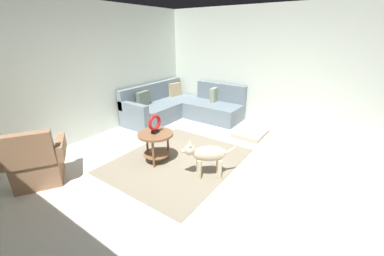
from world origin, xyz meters
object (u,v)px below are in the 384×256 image
object	(u,v)px
sectional_couch	(181,107)
side_table	(156,140)
dog	(206,155)
armchair	(37,164)
dog_bed_mat	(251,133)
torus_sculpture	(155,124)

from	to	relation	value
sectional_couch	side_table	bearing A→B (deg)	-153.60
side_table	dog	size ratio (longest dim) A/B	0.85
dog	side_table	bearing A→B (deg)	58.19
armchair	dog_bed_mat	size ratio (longest dim) A/B	1.24
torus_sculpture	dog_bed_mat	size ratio (longest dim) A/B	0.41
side_table	torus_sculpture	bearing A→B (deg)	-82.87
armchair	dog	size ratio (longest dim) A/B	1.41
sectional_couch	torus_sculpture	bearing A→B (deg)	-153.60
armchair	torus_sculpture	bearing A→B (deg)	-2.67
armchair	dog	xyz separation A→B (m)	(1.57, -1.96, 0.05)
torus_sculpture	dog_bed_mat	xyz separation A→B (m)	(2.05, -0.91, -0.67)
sectional_couch	dog_bed_mat	size ratio (longest dim) A/B	2.81
dog	torus_sculpture	bearing A→B (deg)	58.19
side_table	sectional_couch	bearing A→B (deg)	26.40
armchair	dog_bed_mat	xyz separation A→B (m)	(3.52, -1.91, -0.28)
armchair	dog_bed_mat	bearing A→B (deg)	3.02
armchair	side_table	world-z (taller)	armchair
dog_bed_mat	dog	bearing A→B (deg)	-178.65
armchair	dog_bed_mat	distance (m)	4.02
side_table	dog_bed_mat	world-z (taller)	side_table
armchair	side_table	xyz separation A→B (m)	(1.47, -1.00, 0.09)
sectional_couch	dog_bed_mat	bearing A→B (deg)	-90.36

